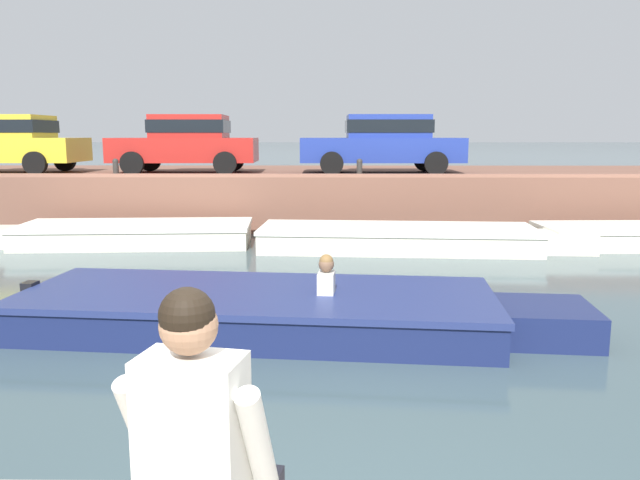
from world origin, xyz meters
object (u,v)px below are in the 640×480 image
Objects in this scene: car_centre_blue at (383,141)px; person_seated_left at (199,446)px; mooring_bollard_west at (116,167)px; car_left_inner_red at (187,141)px; mooring_bollard_mid at (359,167)px; car_leftmost_yellow at (3,141)px; boat_moored_west_cream at (125,234)px; boat_moored_central_cream at (410,238)px; motorboat_passing at (280,311)px.

car_centre_blue is 15.02m from person_seated_left.
person_seated_left reaches higher than mooring_bollard_west.
car_left_inner_red reaches higher than mooring_bollard_mid.
mooring_bollard_west is at bearing -23.54° from car_leftmost_yellow.
boat_moored_west_cream is 5.74m from mooring_bollard_mid.
boat_moored_central_cream reaches higher than boat_moored_west_cream.
person_seated_left is (-2.23, -11.02, 1.08)m from boat_moored_central_cream.
person_seated_left reaches higher than boat_moored_central_cream.
mooring_bollard_mid is at bearing -114.83° from car_centre_blue.
mooring_bollard_mid is (9.55, -1.55, -0.61)m from car_leftmost_yellow.
boat_moored_west_cream is at bearing -161.53° from mooring_bollard_mid.
mooring_bollard_mid is at bearing 79.99° from motorboat_passing.
car_leftmost_yellow is 9.70m from mooring_bollard_mid.
car_left_inner_red reaches higher than mooring_bollard_west.
car_centre_blue is 9.68× the size of mooring_bollard_mid.
car_centre_blue is at bearing 77.39° from motorboat_passing.
motorboat_passing is at bearing -57.41° from boat_moored_west_cream.
car_left_inner_red is at bearing 179.99° from car_centre_blue.
boat_moored_central_cream is (6.26, -0.53, 0.00)m from boat_moored_west_cream.
motorboat_passing is at bearing 91.39° from person_seated_left.
person_seated_left is at bearing -77.42° from car_left_inner_red.
car_centre_blue is (10.27, 0.00, -0.00)m from car_leftmost_yellow.
car_left_inner_red is 4.86m from mooring_bollard_mid.
mooring_bollard_west is (-1.44, -1.55, -0.61)m from car_left_inner_red.
car_centre_blue is at bearing 0.00° from car_leftmost_yellow.
mooring_bollard_mid reaches higher than boat_moored_central_cream.
boat_moored_west_cream is 13.66× the size of mooring_bollard_west.
motorboat_passing is 12.61m from car_leftmost_yellow.
boat_moored_central_cream is at bearing -18.15° from mooring_bollard_west.
mooring_bollard_mid reaches higher than motorboat_passing.
car_leftmost_yellow is at bearing 119.19° from person_seated_left.
mooring_bollard_west reaches higher than boat_moored_west_cream.
motorboat_passing is 1.66× the size of car_centre_blue.
boat_moored_west_cream is at bearing 109.21° from person_seated_left.
car_leftmost_yellow is 17.05m from person_seated_left.
mooring_bollard_mid is (-0.72, -1.55, -0.61)m from car_centre_blue.
boat_moored_central_cream is at bearing -34.67° from car_left_inner_red.
motorboat_passing is 1.85× the size of car_left_inner_red.
mooring_bollard_west is at bearing 109.65° from person_seated_left.
mooring_bollard_mid is (6.01, 0.00, 0.00)m from mooring_bollard_west.
boat_moored_central_cream is at bearing -4.82° from boat_moored_west_cream.
car_left_inner_red is 15.25m from person_seated_left.
motorboat_passing reaches higher than boat_moored_west_cream.
car_centre_blue is (-0.26, 3.84, 2.00)m from boat_moored_central_cream.
boat_moored_central_cream is 11.30m from person_seated_left.
motorboat_passing is at bearing -102.61° from car_centre_blue.
car_centre_blue is (2.10, 9.40, 2.00)m from motorboat_passing.
car_left_inner_red is at bearing 0.02° from car_leftmost_yellow.
mooring_bollard_west reaches higher than boat_moored_central_cream.
car_leftmost_yellow is 1.11× the size of car_left_inner_red.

